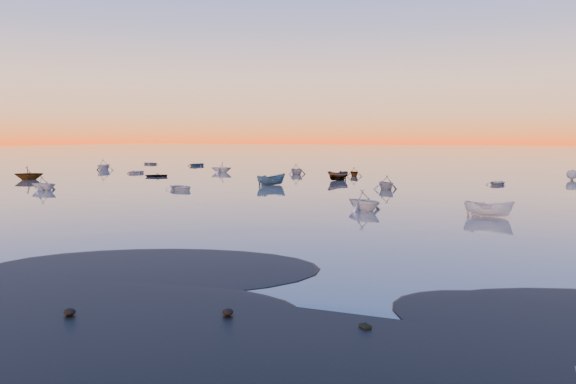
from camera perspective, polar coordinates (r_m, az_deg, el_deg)
The scene contains 6 objects.
ground at distance 122.69m, azimuth 14.04°, elevation 2.62°, with size 600.00×600.00×0.00m, color #665E55.
mud_lobes at distance 27.78m, azimuth -18.95°, elevation -7.39°, with size 140.00×6.00×0.07m, color black, non-canonical shape.
moored_fleet at distance 76.61m, azimuth 8.81°, elevation 0.99°, with size 124.00×58.00×1.20m, color silver, non-canonical shape.
boat_near_left at distance 65.79m, azimuth -10.79°, elevation 0.20°, with size 4.04×1.68×1.01m, color silver.
boat_near_center at distance 45.66m, azimuth 19.70°, elevation -2.40°, with size 3.71×1.57×1.28m, color silver.
boat_near_right at distance 66.32m, azimuth 9.94°, elevation 0.26°, with size 3.59×1.62×1.26m, color slate.
Camera 1 is at (18.06, -21.20, 6.13)m, focal length 35.00 mm.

